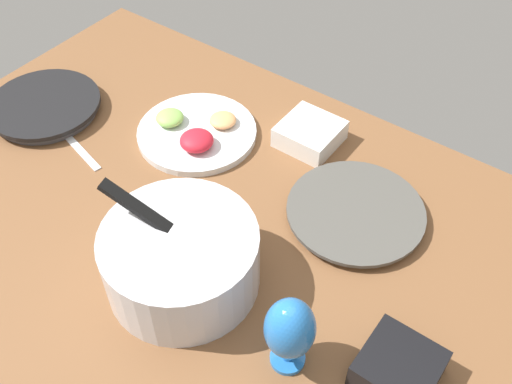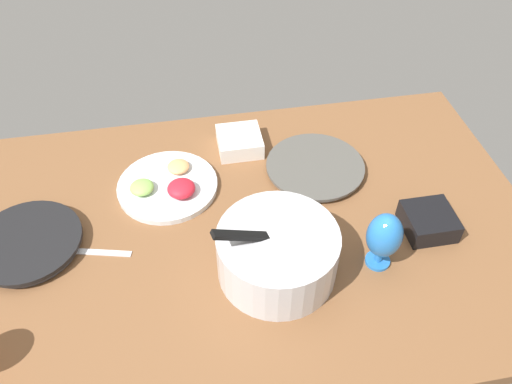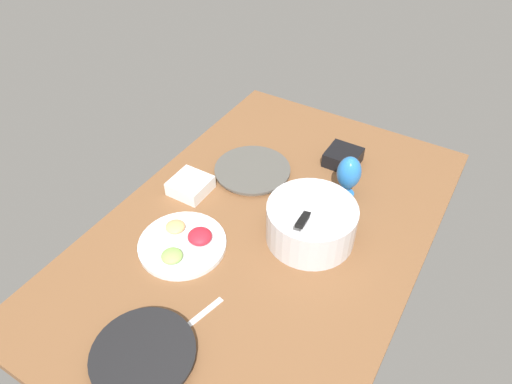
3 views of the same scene
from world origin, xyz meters
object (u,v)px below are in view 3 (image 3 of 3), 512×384
Objects in this scene: dinner_plate_left at (252,171)px; mixing_bowl at (311,222)px; hurricane_glass_blue at (349,174)px; fruit_platter at (183,243)px; square_bowl_black at (343,157)px; dinner_plate_right at (144,355)px; square_bowl_white at (190,185)px.

mixing_bowl reaches higher than dinner_plate_left.
mixing_bowl reaches higher than hurricane_glass_blue.
fruit_platter is 2.26× the size of square_bowl_black.
fruit_platter is at bearing -53.36° from mixing_bowl.
square_bowl_white is at bearing -153.77° from dinner_plate_right.
square_bowl_black is at bearing -171.62° from mixing_bowl.
dinner_plate_right is at bearing 26.23° from square_bowl_white.
square_bowl_white is (1.89, -48.95, -4.39)cm from mixing_bowl.
square_bowl_black is at bearing -153.55° from hurricane_glass_blue.
square_bowl_white is at bearing -61.17° from hurricane_glass_blue.
mixing_bowl is 1.06× the size of fruit_platter.
dinner_plate_left is 1.05× the size of dinner_plate_right.
dinner_plate_left is 0.96× the size of mixing_bowl.
mixing_bowl is 2.29× the size of square_bowl_white.
mixing_bowl is (19.19, 34.46, 6.13)cm from dinner_plate_left.
square_bowl_white reaches higher than dinner_plate_left.
mixing_bowl is 26.47cm from hurricane_glass_blue.
hurricane_glass_blue is 58.76cm from square_bowl_white.
dinner_plate_left is at bearing -169.20° from dinner_plate_right.
square_bowl_black reaches higher than dinner_plate_right.
dinner_plate_right is 40.77cm from fruit_platter.
fruit_platter is 1.70× the size of hurricane_glass_blue.
square_bowl_white is at bearing -148.14° from fruit_platter.
dinner_plate_left is at bearing -79.12° from hurricane_glass_blue.
mixing_bowl is at bearing 163.48° from dinner_plate_right.
hurricane_glass_blue reaches higher than square_bowl_black.
square_bowl_white is at bearing -87.79° from mixing_bowl.
dinner_plate_right is at bearing -16.52° from mixing_bowl.
dinner_plate_left is 1.02× the size of fruit_platter.
fruit_platter is 74.32cm from square_bowl_black.
hurricane_glass_blue is at bearing 118.83° from square_bowl_white.
hurricane_glass_blue is (-51.72, 36.42, 8.76)cm from fruit_platter.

